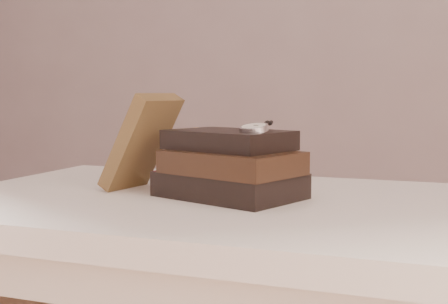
% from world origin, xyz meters
% --- Properties ---
extents(table, '(1.00, 0.60, 0.75)m').
position_xyz_m(table, '(0.00, 0.35, 0.66)').
color(table, silver).
rests_on(table, ground).
extents(book_stack, '(0.26, 0.22, 0.11)m').
position_xyz_m(book_stack, '(-0.02, 0.35, 0.80)').
color(book_stack, black).
rests_on(book_stack, table).
extents(journal, '(0.13, 0.13, 0.17)m').
position_xyz_m(journal, '(-0.19, 0.37, 0.84)').
color(journal, '#44301A').
rests_on(journal, table).
extents(pocket_watch, '(0.06, 0.15, 0.02)m').
position_xyz_m(pocket_watch, '(0.03, 0.33, 0.87)').
color(pocket_watch, silver).
rests_on(pocket_watch, book_stack).
extents(eyeglasses, '(0.12, 0.13, 0.04)m').
position_xyz_m(eyeglasses, '(-0.07, 0.45, 0.81)').
color(eyeglasses, silver).
rests_on(eyeglasses, book_stack).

